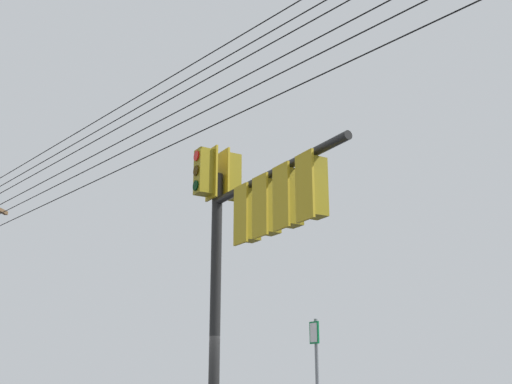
# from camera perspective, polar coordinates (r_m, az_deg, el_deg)

# --- Properties ---
(signal_mast_assembly) EXTENTS (4.24, 0.97, 6.10)m
(signal_mast_assembly) POSITION_cam_1_polar(r_m,az_deg,el_deg) (10.93, -0.88, -2.82)
(signal_mast_assembly) COLOR black
(signal_mast_assembly) RESTS_ON ground
(route_sign_primary) EXTENTS (0.28, 0.10, 2.86)m
(route_sign_primary) POSITION_cam_1_polar(r_m,az_deg,el_deg) (12.33, 5.55, -16.74)
(route_sign_primary) COLOR slate
(route_sign_primary) RESTS_ON ground
(overhead_wire_span) EXTENTS (24.45, 6.99, 2.49)m
(overhead_wire_span) POSITION_cam_1_polar(r_m,az_deg,el_deg) (12.26, 0.28, 11.77)
(overhead_wire_span) COLOR black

